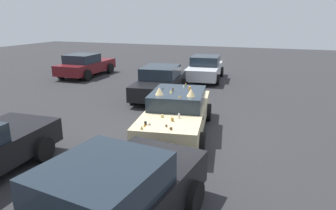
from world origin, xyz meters
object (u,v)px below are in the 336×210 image
(art_car_decorated, at_px, (177,112))
(parked_sedan_near_left, at_px, (85,65))
(parked_sedan_behind_right, at_px, (205,68))
(parked_sedan_row_back_far, at_px, (160,82))
(parked_sedan_far_left, at_px, (110,202))

(art_car_decorated, distance_m, parked_sedan_near_left, 11.16)
(parked_sedan_near_left, xyz_separation_m, parked_sedan_behind_right, (1.50, -7.31, -0.01))
(parked_sedan_near_left, distance_m, parked_sedan_row_back_far, 7.07)
(parked_sedan_behind_right, bearing_deg, art_car_decorated, 1.88)
(parked_sedan_near_left, xyz_separation_m, parked_sedan_row_back_far, (-3.19, -6.31, 0.01))
(parked_sedan_far_left, bearing_deg, art_car_decorated, 13.24)
(parked_sedan_near_left, bearing_deg, art_car_decorated, -131.23)
(art_car_decorated, xyz_separation_m, parked_sedan_near_left, (7.22, 8.51, 0.02))
(parked_sedan_far_left, distance_m, parked_sedan_near_left, 15.29)
(art_car_decorated, distance_m, parked_sedan_behind_right, 8.80)
(parked_sedan_near_left, bearing_deg, parked_sedan_behind_right, -79.30)
(art_car_decorated, distance_m, parked_sedan_far_left, 5.12)
(parked_sedan_row_back_far, bearing_deg, parked_sedan_near_left, -124.30)
(parked_sedan_behind_right, height_order, parked_sedan_row_back_far, parked_sedan_row_back_far)
(parked_sedan_behind_right, distance_m, parked_sedan_row_back_far, 4.79)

